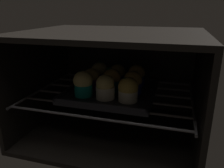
# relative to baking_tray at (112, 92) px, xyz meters

# --- Properties ---
(oven_cavity) EXTENTS (0.59, 0.47, 0.37)m
(oven_cavity) POSITION_rel_baking_tray_xyz_m (0.00, 0.04, 0.02)
(oven_cavity) COLOR black
(oven_cavity) RESTS_ON ground
(oven_rack) EXTENTS (0.55, 0.42, 0.01)m
(oven_rack) POSITION_rel_baking_tray_xyz_m (0.00, 0.00, -0.01)
(oven_rack) COLOR #4C494C
(oven_rack) RESTS_ON oven_cavity
(baking_tray) EXTENTS (0.30, 0.30, 0.02)m
(baking_tray) POSITION_rel_baking_tray_xyz_m (0.00, 0.00, 0.00)
(baking_tray) COLOR black
(baking_tray) RESTS_ON oven_rack
(muffin_row0_col0) EXTENTS (0.06, 0.06, 0.08)m
(muffin_row0_col0) POSITION_rel_baking_tray_xyz_m (-0.08, -0.07, 0.05)
(muffin_row0_col0) COLOR #0C8C84
(muffin_row0_col0) RESTS_ON baking_tray
(muffin_row0_col1) EXTENTS (0.06, 0.06, 0.08)m
(muffin_row0_col1) POSITION_rel_baking_tray_xyz_m (0.00, -0.07, 0.04)
(muffin_row0_col1) COLOR silver
(muffin_row0_col1) RESTS_ON baking_tray
(muffin_row0_col2) EXTENTS (0.06, 0.06, 0.08)m
(muffin_row0_col2) POSITION_rel_baking_tray_xyz_m (0.07, -0.08, 0.04)
(muffin_row0_col2) COLOR silver
(muffin_row0_col2) RESTS_ON baking_tray
(muffin_row1_col0) EXTENTS (0.06, 0.06, 0.07)m
(muffin_row1_col0) POSITION_rel_baking_tray_xyz_m (-0.07, -0.00, 0.04)
(muffin_row1_col0) COLOR #7A238C
(muffin_row1_col0) RESTS_ON baking_tray
(muffin_row1_col1) EXTENTS (0.06, 0.06, 0.08)m
(muffin_row1_col1) POSITION_rel_baking_tray_xyz_m (-0.00, 0.00, 0.04)
(muffin_row1_col1) COLOR #0C8C84
(muffin_row1_col1) RESTS_ON baking_tray
(muffin_row1_col2) EXTENTS (0.06, 0.06, 0.08)m
(muffin_row1_col2) POSITION_rel_baking_tray_xyz_m (0.07, -0.00, 0.04)
(muffin_row1_col2) COLOR #1928B7
(muffin_row1_col2) RESTS_ON baking_tray
(muffin_row2_col0) EXTENTS (0.06, 0.06, 0.08)m
(muffin_row2_col0) POSITION_rel_baking_tray_xyz_m (-0.07, 0.07, 0.04)
(muffin_row2_col0) COLOR #1928B7
(muffin_row2_col0) RESTS_ON baking_tray
(muffin_row2_col1) EXTENTS (0.06, 0.06, 0.08)m
(muffin_row2_col1) POSITION_rel_baking_tray_xyz_m (0.00, 0.07, 0.04)
(muffin_row2_col1) COLOR #1928B7
(muffin_row2_col1) RESTS_ON baking_tray
(muffin_row2_col2) EXTENTS (0.06, 0.06, 0.08)m
(muffin_row2_col2) POSITION_rel_baking_tray_xyz_m (0.07, 0.07, 0.04)
(muffin_row2_col2) COLOR #1928B7
(muffin_row2_col2) RESTS_ON baking_tray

